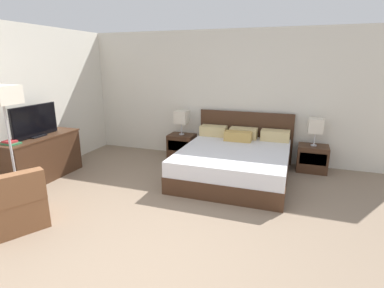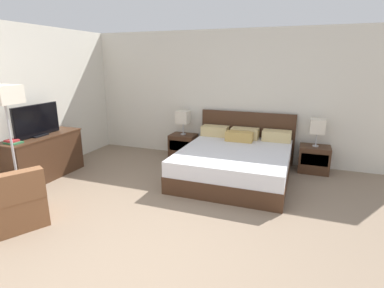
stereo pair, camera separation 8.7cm
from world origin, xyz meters
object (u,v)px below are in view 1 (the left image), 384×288
Objects in this scene: floor_lamp at (3,103)px; nightstand_left at (182,146)px; bed at (235,161)px; armchair_by_window at (12,206)px; nightstand_right at (312,158)px; book_red_cover at (12,143)px; dresser at (42,157)px; table_lamp_left at (181,117)px; table_lamp_right at (316,126)px; tv at (35,122)px; book_blue_cover at (10,142)px.

nightstand_left is at bearing 62.34° from floor_lamp.
floor_lamp is at bearing -143.66° from bed.
nightstand_right is at bearing 43.47° from armchair_by_window.
nightstand_left is 2.26× the size of book_red_cover.
table_lamp_left is at bearing 47.14° from dresser.
table_lamp_right is 0.35× the size of dresser.
nightstand_left is 1.06× the size of table_lamp_left.
dresser is 0.85× the size of floor_lamp.
tv is at bearing -155.64° from nightstand_right.
floor_lamp is at bearing -40.94° from book_red_cover.
book_blue_cover is at bearing 141.33° from floor_lamp.
table_lamp_left is at bearing 149.70° from bed.
nightstand_left is at bearing 74.64° from armchair_by_window.
book_red_cover reaches higher than nightstand_right.
nightstand_right is at bearing 34.47° from floor_lamp.
floor_lamp reaches higher than table_lamp_left.
armchair_by_window is at bearing -42.51° from book_blue_cover.
floor_lamp is (0.37, -0.30, 0.65)m from book_blue_cover.
floor_lamp reaches higher than armchair_by_window.
floor_lamp reaches higher than table_lamp_right.
tv is at bearing -132.26° from nightstand_left.
dresser is at bearing 88.65° from book_blue_cover.
table_lamp_right is (0.00, 0.00, 0.62)m from nightstand_right.
table_lamp_left is 2.62m from table_lamp_right.
bed is at bearing 28.98° from book_blue_cover.
table_lamp_left is 3.54m from armchair_by_window.
nightstand_right is 1.06× the size of table_lamp_left.
nightstand_right is 0.58× the size of armchair_by_window.
armchair_by_window is at bearing -136.53° from nightstand_right.
table_lamp_left is (-1.31, 0.77, 0.57)m from bed.
dresser is 7.94× the size of book_blue_cover.
floor_lamp is at bearing -66.66° from dresser.
book_blue_cover reaches higher than nightstand_left.
table_lamp_right is at bearing 29.52° from book_red_cover.
book_blue_cover reaches higher than dresser.
bed is 4.19× the size of table_lamp_left.
book_blue_cover is (-4.47, -2.51, 0.56)m from nightstand_right.
table_lamp_left is 3.12m from book_blue_cover.
book_blue_cover reaches higher than book_red_cover.
floor_lamp is at bearing 135.12° from armchair_by_window.
nightstand_left is 0.38× the size of dresser.
dresser is (-4.46, -1.98, -0.47)m from table_lamp_right.
book_blue_cover is at bearing 137.49° from armchair_by_window.
table_lamp_right is 2.80× the size of book_blue_cover.
nightstand_left is 1.00× the size of nightstand_right.
bed is 3.37m from dresser.
dresser is (-1.84, -1.98, 0.15)m from nightstand_left.
book_red_cover is (-4.44, -2.51, 0.53)m from nightstand_right.
book_red_cover is 0.14× the size of floor_lamp.
bed is at bearing -30.30° from table_lamp_left.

